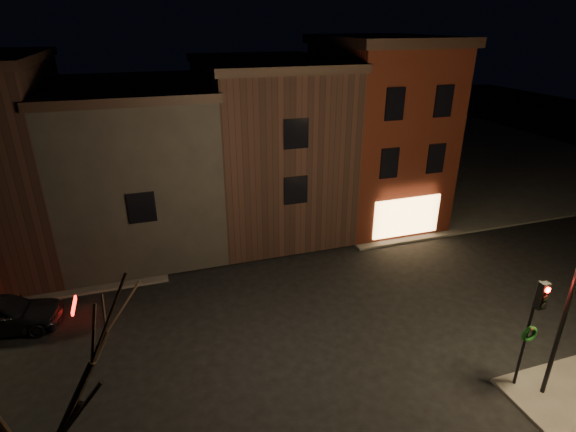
{
  "coord_description": "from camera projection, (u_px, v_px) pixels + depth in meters",
  "views": [
    {
      "loc": [
        -5.27,
        -14.1,
        11.35
      ],
      "look_at": [
        0.53,
        3.69,
        3.2
      ],
      "focal_mm": 28.0,
      "sensor_mm": 36.0,
      "label": 1
    }
  ],
  "objects": [
    {
      "name": "ground",
      "position": [
        304.0,
        324.0,
        18.32
      ],
      "size": [
        120.0,
        120.0,
        0.0
      ],
      "primitive_type": "plane",
      "color": "black",
      "rests_on": "ground"
    },
    {
      "name": "row_building_b",
      "position": [
        138.0,
        163.0,
        24.11
      ],
      "size": [
        7.8,
        10.3,
        8.4
      ],
      "color": "black",
      "rests_on": "ground"
    },
    {
      "name": "corner_building",
      "position": [
        377.0,
        130.0,
        26.7
      ],
      "size": [
        6.5,
        8.5,
        10.5
      ],
      "color": "#43150B",
      "rests_on": "ground"
    },
    {
      "name": "parked_car_a",
      "position": [
        0.0,
        314.0,
        17.64
      ],
      "size": [
        4.61,
        2.22,
        1.52
      ],
      "primitive_type": "imported",
      "rotation": [
        0.0,
        0.0,
        1.47
      ],
      "color": "black",
      "rests_on": "ground"
    },
    {
      "name": "traffic_signal",
      "position": [
        534.0,
        319.0,
        13.99
      ],
      "size": [
        0.58,
        0.38,
        4.05
      ],
      "color": "black",
      "rests_on": "sidewalk_near_right"
    },
    {
      "name": "bare_tree_left",
      "position": [
        12.0,
        392.0,
        7.78
      ],
      "size": [
        5.6,
        5.6,
        7.5
      ],
      "color": "black",
      "rests_on": "sidewalk_near_left"
    },
    {
      "name": "row_building_a",
      "position": [
        268.0,
        143.0,
        25.97
      ],
      "size": [
        7.3,
        10.3,
        9.4
      ],
      "color": "black",
      "rests_on": "ground"
    },
    {
      "name": "sidewalk_far_right",
      "position": [
        434.0,
        154.0,
        41.42
      ],
      "size": [
        30.0,
        30.0,
        0.12
      ],
      "primitive_type": "cube",
      "color": "#2D2B28",
      "rests_on": "ground"
    }
  ]
}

